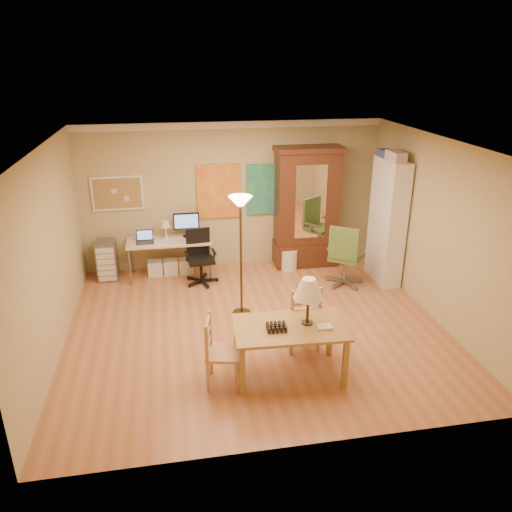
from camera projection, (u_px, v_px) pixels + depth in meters
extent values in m
plane|color=#A4633A|center=(256.00, 326.00, 7.47)|extent=(5.50, 5.50, 0.00)
cube|color=white|center=(231.00, 125.00, 8.73)|extent=(5.50, 0.08, 0.12)
cube|color=#AA8650|center=(117.00, 193.00, 8.83)|extent=(0.90, 0.04, 0.62)
cube|color=yellow|center=(219.00, 192.00, 9.14)|extent=(0.80, 0.04, 1.00)
cube|color=teal|center=(267.00, 189.00, 9.29)|extent=(0.75, 0.04, 0.95)
cube|color=olive|center=(290.00, 328.00, 6.12)|extent=(1.41, 0.89, 0.04)
cube|color=olive|center=(242.00, 372.00, 5.86)|extent=(0.07, 0.07, 0.65)
cube|color=olive|center=(345.00, 364.00, 6.01)|extent=(0.07, 0.07, 0.65)
cube|color=olive|center=(237.00, 340.00, 6.50)|extent=(0.07, 0.07, 0.65)
cube|color=olive|center=(330.00, 334.00, 6.65)|extent=(0.07, 0.07, 0.65)
cylinder|color=black|center=(307.00, 323.00, 6.18)|extent=(0.15, 0.15, 0.02)
cylinder|color=black|center=(308.00, 310.00, 6.12)|extent=(0.04, 0.04, 0.37)
cone|color=beige|center=(309.00, 288.00, 6.01)|extent=(0.37, 0.37, 0.26)
cube|color=silver|center=(324.00, 327.00, 6.08)|extent=(0.19, 0.15, 0.03)
cube|color=black|center=(277.00, 327.00, 6.02)|extent=(0.27, 0.21, 0.07)
cube|color=tan|center=(301.00, 317.00, 6.82)|extent=(0.47, 0.46, 0.04)
cube|color=tan|center=(309.00, 324.00, 7.11)|extent=(0.04, 0.04, 0.44)
cube|color=tan|center=(283.00, 327.00, 7.02)|extent=(0.04, 0.04, 0.44)
cube|color=tan|center=(318.00, 337.00, 6.78)|extent=(0.04, 0.04, 0.44)
cube|color=tan|center=(291.00, 340.00, 6.70)|extent=(0.04, 0.04, 0.44)
cube|color=tan|center=(320.00, 305.00, 6.60)|extent=(0.04, 0.04, 0.51)
cube|color=tan|center=(292.00, 308.00, 6.51)|extent=(0.04, 0.04, 0.51)
cube|color=tan|center=(306.00, 303.00, 6.54)|extent=(0.39, 0.06, 0.05)
cube|color=tan|center=(223.00, 353.00, 6.04)|extent=(0.47, 0.49, 0.04)
cube|color=tan|center=(236.00, 377.00, 5.96)|extent=(0.04, 0.04, 0.41)
cube|color=tan|center=(238.00, 360.00, 6.29)|extent=(0.04, 0.04, 0.41)
cube|color=tan|center=(208.00, 377.00, 5.96)|extent=(0.04, 0.04, 0.41)
cube|color=tan|center=(211.00, 360.00, 6.30)|extent=(0.04, 0.04, 0.41)
cube|color=tan|center=(207.00, 344.00, 5.79)|extent=(0.04, 0.04, 0.47)
cube|color=tan|center=(210.00, 328.00, 6.12)|extent=(0.04, 0.04, 0.47)
cube|color=tan|center=(208.00, 333.00, 5.94)|extent=(0.10, 0.36, 0.05)
cylinder|color=#3E3019|center=(242.00, 313.00, 7.84)|extent=(0.28, 0.28, 0.03)
cylinder|color=#3E3019|center=(241.00, 260.00, 7.50)|extent=(0.04, 0.04, 1.79)
cone|color=#FFE0A5|center=(240.00, 201.00, 7.16)|extent=(0.35, 0.35, 0.14)
cube|color=beige|center=(169.00, 241.00, 8.96)|extent=(1.50, 0.66, 0.03)
cylinder|color=slate|center=(130.00, 267.00, 8.72)|extent=(0.03, 0.03, 0.66)
cylinder|color=slate|center=(210.00, 262.00, 8.95)|extent=(0.03, 0.03, 0.66)
cylinder|color=slate|center=(132.00, 255.00, 9.23)|extent=(0.03, 0.03, 0.66)
cylinder|color=slate|center=(208.00, 251.00, 9.46)|extent=(0.03, 0.03, 0.66)
cube|color=black|center=(145.00, 242.00, 8.84)|extent=(0.30, 0.21, 0.02)
cube|color=black|center=(145.00, 234.00, 8.94)|extent=(0.30, 0.05, 0.20)
cube|color=black|center=(186.00, 221.00, 9.02)|extent=(0.47, 0.04, 0.30)
cone|color=beige|center=(165.00, 224.00, 8.93)|extent=(0.19, 0.19, 0.11)
cube|color=silver|center=(161.00, 243.00, 8.80)|extent=(0.23, 0.30, 0.01)
cube|color=maroon|center=(198.00, 236.00, 8.98)|extent=(0.21, 0.15, 0.11)
cube|color=white|center=(155.00, 268.00, 9.16)|extent=(0.26, 0.23, 0.28)
cube|color=white|center=(171.00, 267.00, 9.20)|extent=(0.26, 0.23, 0.28)
cube|color=silver|center=(186.00, 266.00, 9.25)|extent=(0.26, 0.23, 0.28)
cylinder|color=black|center=(201.00, 271.00, 8.81)|extent=(0.06, 0.06, 0.37)
cube|color=black|center=(201.00, 260.00, 8.73)|extent=(0.49, 0.47, 0.06)
cube|color=black|center=(198.00, 241.00, 8.81)|extent=(0.43, 0.09, 0.48)
cube|color=black|center=(187.00, 254.00, 8.62)|extent=(0.07, 0.28, 0.03)
cube|color=black|center=(214.00, 252.00, 8.75)|extent=(0.07, 0.28, 0.03)
cylinder|color=slate|center=(345.00, 270.00, 8.77)|extent=(0.06, 0.06, 0.43)
cube|color=#45642D|center=(346.00, 257.00, 8.68)|extent=(0.71, 0.70, 0.08)
cube|color=#45642D|center=(343.00, 244.00, 8.36)|extent=(0.44, 0.32, 0.56)
cube|color=slate|center=(362.00, 251.00, 8.51)|extent=(0.22, 0.29, 0.03)
cube|color=slate|center=(331.00, 246.00, 8.73)|extent=(0.22, 0.29, 0.03)
cube|color=slate|center=(107.00, 260.00, 8.97)|extent=(0.35, 0.41, 0.71)
cube|color=silver|center=(106.00, 264.00, 8.77)|extent=(0.30, 0.02, 0.61)
cube|color=#3C1D10|center=(306.00, 209.00, 9.33)|extent=(1.15, 0.52, 2.19)
cube|color=#3C1D10|center=(305.00, 252.00, 9.66)|extent=(1.19, 0.56, 0.44)
cube|color=white|center=(311.00, 202.00, 9.01)|extent=(0.57, 0.01, 1.35)
cube|color=#3C1D10|center=(309.00, 149.00, 8.91)|extent=(1.23, 0.58, 0.08)
cube|color=white|center=(387.00, 222.00, 8.65)|extent=(0.33, 0.87, 2.18)
cube|color=#993333|center=(386.00, 256.00, 8.71)|extent=(0.20, 0.44, 0.26)
cube|color=#334C99|center=(384.00, 178.00, 8.57)|extent=(0.20, 0.30, 0.22)
cylinder|color=silver|center=(289.00, 260.00, 9.38)|extent=(0.31, 0.31, 0.38)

